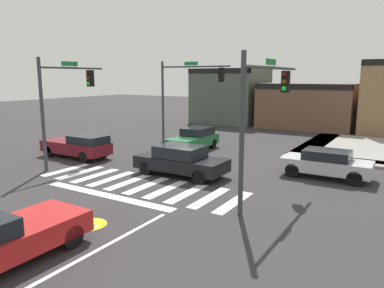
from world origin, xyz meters
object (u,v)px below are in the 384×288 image
(traffic_signal_southeast, at_px, (265,100))
(car_silver, at_px, (326,163))
(car_black, at_px, (181,160))
(traffic_signal_southwest, at_px, (65,93))
(traffic_signal_northwest, at_px, (186,87))
(car_maroon, at_px, (78,146))
(car_green, at_px, (194,139))

(traffic_signal_southeast, bearing_deg, car_silver, -19.08)
(traffic_signal_southeast, height_order, car_black, traffic_signal_southeast)
(traffic_signal_southwest, bearing_deg, traffic_signal_southeast, -88.97)
(traffic_signal_northwest, bearing_deg, car_maroon, -112.72)
(traffic_signal_northwest, relative_size, traffic_signal_southeast, 0.99)
(car_green, xyz_separation_m, car_maroon, (-4.81, -5.71, -0.01))
(car_silver, bearing_deg, traffic_signal_northwest, 158.51)
(car_green, xyz_separation_m, car_black, (2.74, -5.82, 0.01))
(car_maroon, bearing_deg, traffic_signal_southeast, 173.73)
(car_black, xyz_separation_m, car_silver, (6.33, 3.33, -0.04))
(car_green, xyz_separation_m, car_silver, (9.08, -2.49, -0.03))
(traffic_signal_southeast, xyz_separation_m, car_maroon, (-12.30, 1.35, -3.25))
(traffic_signal_northwest, relative_size, car_maroon, 1.32)
(traffic_signal_southwest, bearing_deg, car_black, -77.61)
(car_green, distance_m, car_silver, 9.41)
(traffic_signal_northwest, xyz_separation_m, car_black, (4.43, -7.56, -3.42))
(car_black, relative_size, car_silver, 1.11)
(traffic_signal_southwest, relative_size, car_green, 1.37)
(traffic_signal_southwest, height_order, car_maroon, traffic_signal_southwest)
(traffic_signal_southeast, xyz_separation_m, car_black, (-4.75, 1.24, -3.23))
(car_maroon, relative_size, car_silver, 1.09)
(traffic_signal_southeast, bearing_deg, car_maroon, 83.73)
(traffic_signal_southwest, height_order, traffic_signal_southeast, traffic_signal_southwest)
(car_green, bearing_deg, car_silver, 74.67)
(car_maroon, bearing_deg, car_silver, -166.95)
(car_silver, bearing_deg, car_maroon, -166.95)
(car_green, bearing_deg, car_black, 25.25)
(traffic_signal_southeast, height_order, car_green, traffic_signal_southeast)
(traffic_signal_southwest, height_order, car_black, traffic_signal_southwest)
(traffic_signal_northwest, relative_size, car_silver, 1.44)
(traffic_signal_southeast, distance_m, car_maroon, 12.79)
(traffic_signal_southeast, relative_size, car_silver, 1.45)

